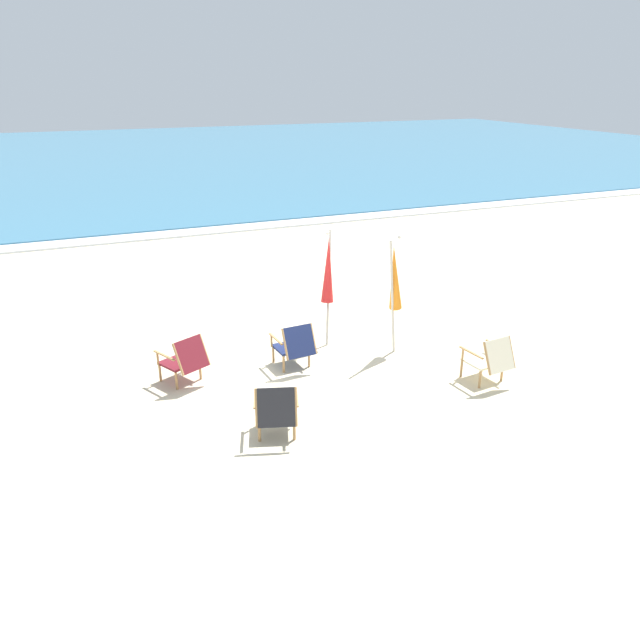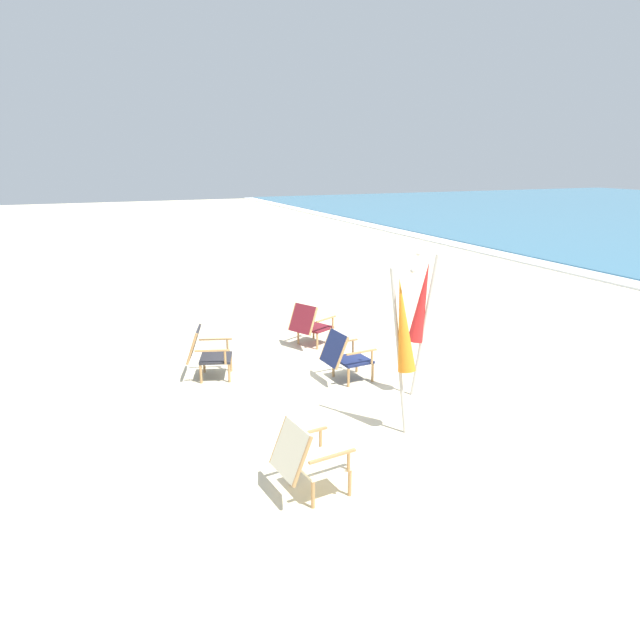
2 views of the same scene
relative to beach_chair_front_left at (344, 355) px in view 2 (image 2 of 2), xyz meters
The scene contains 7 objects.
ground_plane 0.59m from the beach_chair_front_left, 108.69° to the right, with size 80.00×80.00×0.00m, color beige.
beach_chair_front_left is the anchor object (origin of this frame).
beach_chair_back_left 3.15m from the beach_chair_front_left, 32.50° to the right, with size 0.65×0.77×0.81m.
beach_chair_front_right 1.80m from the beach_chair_front_left, behind, with size 0.83×0.89×0.81m.
beach_chair_back_right 2.16m from the beach_chair_front_left, 117.03° to the right, with size 0.75×0.82×0.82m.
umbrella_furled_red 1.53m from the beach_chair_front_left, 39.16° to the left, with size 0.39×0.42×2.11m.
umbrella_furled_orange 2.03m from the beach_chair_front_left, ahead, with size 0.43×0.38×2.11m.
Camera 2 is at (7.58, -3.22, 3.35)m, focal length 32.00 mm.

